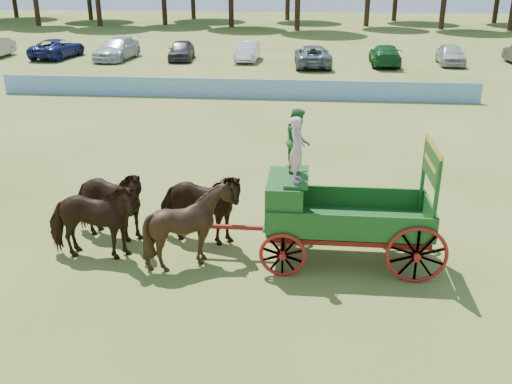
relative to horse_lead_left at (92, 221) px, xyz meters
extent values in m
plane|color=olive|center=(1.96, 0.44, -1.01)|extent=(160.00, 160.00, 0.00)
imported|color=black|center=(0.00, 0.00, 0.00)|extent=(2.41, 1.14, 2.01)
imported|color=black|center=(0.00, 1.10, 0.00)|extent=(2.58, 1.65, 2.01)
imported|color=black|center=(2.40, 0.00, 0.00)|extent=(2.14, 1.98, 2.02)
imported|color=black|center=(2.40, 1.10, 0.00)|extent=(2.53, 1.45, 2.01)
cube|color=maroon|center=(4.60, 0.55, -0.41)|extent=(0.12, 2.00, 0.12)
cube|color=maroon|center=(7.60, 0.55, -0.41)|extent=(0.12, 2.00, 0.12)
cube|color=maroon|center=(6.10, 0.00, -0.29)|extent=(3.80, 0.10, 0.12)
cube|color=maroon|center=(6.10, 1.10, -0.29)|extent=(3.80, 0.10, 0.12)
cube|color=maroon|center=(3.70, 0.55, -0.26)|extent=(2.80, 0.09, 0.09)
cube|color=#1B521C|center=(6.10, 0.55, -0.01)|extent=(3.80, 1.80, 0.10)
cube|color=#1B521C|center=(6.10, -0.33, 0.29)|extent=(3.80, 0.06, 0.55)
cube|color=#1B521C|center=(6.10, 1.43, 0.29)|extent=(3.80, 0.06, 0.55)
cube|color=#1B521C|center=(7.98, 0.55, 0.29)|extent=(0.06, 1.80, 0.55)
cube|color=#1B521C|center=(4.60, 0.55, 0.54)|extent=(0.85, 1.70, 1.05)
cube|color=#1B521C|center=(4.85, 0.55, 1.11)|extent=(0.55, 1.50, 0.08)
cube|color=#1B521C|center=(4.22, 0.55, 0.34)|extent=(0.10, 1.60, 0.65)
cube|color=#1B521C|center=(4.40, 0.55, 0.04)|extent=(0.55, 1.60, 0.06)
cube|color=#1B521C|center=(7.90, -0.25, 0.94)|extent=(0.08, 0.08, 1.80)
cube|color=#1B521C|center=(7.90, 1.35, 0.94)|extent=(0.08, 0.08, 1.80)
cube|color=#1B521C|center=(7.90, 0.55, 1.54)|extent=(0.07, 1.75, 0.75)
cube|color=gold|center=(7.90, 0.55, 1.94)|extent=(0.08, 1.80, 0.09)
cube|color=gold|center=(7.86, 0.55, 1.54)|extent=(0.02, 1.30, 0.12)
torus|color=maroon|center=(4.60, -0.40, -0.46)|extent=(1.09, 0.09, 1.09)
torus|color=maroon|center=(4.60, 1.50, -0.46)|extent=(1.09, 0.09, 1.09)
torus|color=maroon|center=(7.60, -0.40, -0.31)|extent=(1.39, 0.09, 1.39)
torus|color=maroon|center=(7.60, 1.50, -0.31)|extent=(1.39, 0.09, 1.39)
imported|color=#D5A3B4|center=(4.85, 0.20, 1.90)|extent=(0.36, 0.54, 1.49)
imported|color=#256328|center=(4.85, 0.90, 1.91)|extent=(0.57, 0.73, 1.50)
cube|color=#1E66A5|center=(0.96, 18.44, -0.48)|extent=(26.00, 0.08, 1.05)
imported|color=navy|center=(-14.63, 31.50, -0.27)|extent=(3.01, 5.52, 1.47)
imported|color=silver|center=(-9.78, 31.20, -0.21)|extent=(2.62, 5.66, 1.60)
imported|color=#333338|center=(-4.82, 31.43, -0.27)|extent=(2.13, 4.45, 1.47)
imported|color=silver|center=(0.25, 31.39, -0.29)|extent=(1.59, 4.35, 1.42)
imported|color=slate|center=(5.12, 29.37, -0.26)|extent=(2.77, 5.49, 1.49)
imported|color=#144C1E|center=(10.29, 30.36, -0.27)|extent=(2.19, 5.11, 1.47)
imported|color=#B2B2B7|center=(15.07, 31.12, -0.27)|extent=(1.96, 4.40, 1.47)
cylinder|color=#382314|center=(-27.76, 56.07, 1.46)|extent=(0.60, 0.60, 4.92)
cylinder|color=#382314|center=(-20.29, 56.40, 1.75)|extent=(0.60, 0.60, 5.52)
cylinder|color=#382314|center=(-12.94, 58.75, 1.14)|extent=(0.60, 0.60, 4.29)
cylinder|color=#382314|center=(-4.47, 56.42, 1.17)|extent=(0.60, 0.60, 4.35)
cylinder|color=#382314|center=(3.27, 53.82, 1.80)|extent=(0.60, 0.60, 5.62)
cylinder|color=#382314|center=(11.31, 59.11, 1.77)|extent=(0.60, 0.60, 5.55)
cylinder|color=#382314|center=(19.48, 56.59, 1.63)|extent=(0.60, 0.60, 5.27)
cylinder|color=#382314|center=(27.67, 64.95, 1.69)|extent=(0.60, 0.60, 5.40)
camera|label=1|loc=(5.12, -11.99, 5.71)|focal=40.00mm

